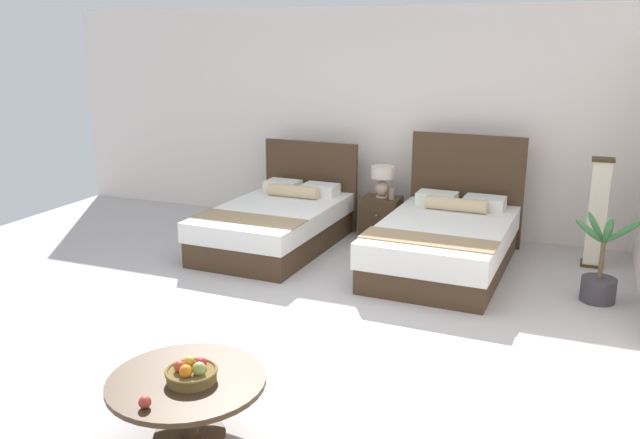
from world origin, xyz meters
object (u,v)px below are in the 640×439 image
at_px(nightstand, 381,217).
at_px(loose_apple, 145,402).
at_px(bed_near_corner, 445,241).
at_px(floor_lamp_corner, 597,213).
at_px(vase, 392,193).
at_px(bed_near_window, 278,223).
at_px(table_lamp, 382,178).
at_px(coffee_table, 187,391).
at_px(potted_palm, 600,277).
at_px(fruit_bowl, 191,373).

xyz_separation_m(nightstand, loose_apple, (0.12, -4.97, 0.19)).
bearing_deg(bed_near_corner, floor_lamp_corner, 24.49).
bearing_deg(vase, bed_near_window, -144.87).
xyz_separation_m(table_lamp, vase, (0.14, -0.06, -0.17)).
distance_m(table_lamp, coffee_table, 4.65).
distance_m(table_lamp, vase, 0.23).
bearing_deg(coffee_table, table_lamp, 91.94).
xyz_separation_m(bed_near_window, nightstand, (1.02, 0.86, -0.04)).
bearing_deg(potted_palm, floor_lamp_corner, 93.00).
bearing_deg(nightstand, table_lamp, 90.00).
height_order(nightstand, floor_lamp_corner, floor_lamp_corner).
distance_m(nightstand, potted_palm, 2.82).
relative_size(bed_near_corner, vase, 14.69).
distance_m(floor_lamp_corner, potted_palm, 1.14).
distance_m(bed_near_window, floor_lamp_corner, 3.57).
bearing_deg(coffee_table, fruit_bowl, -11.63).
relative_size(bed_near_corner, potted_palm, 2.47).
xyz_separation_m(loose_apple, floor_lamp_corner, (2.35, 4.80, 0.15)).
height_order(nightstand, loose_apple, nightstand).
relative_size(nightstand, floor_lamp_corner, 0.42).
distance_m(nightstand, table_lamp, 0.50).
bearing_deg(loose_apple, vase, 89.81).
bearing_deg(fruit_bowl, loose_apple, -102.27).
bearing_deg(potted_palm, vase, 153.13).
distance_m(bed_near_corner, fruit_bowl, 3.85).
distance_m(bed_near_window, vase, 1.45).
height_order(fruit_bowl, loose_apple, fruit_bowl).
bearing_deg(floor_lamp_corner, nightstand, 176.09).
height_order(vase, fruit_bowl, vase).
relative_size(table_lamp, vase, 2.61).
xyz_separation_m(floor_lamp_corner, potted_palm, (0.06, -1.08, -0.35)).
relative_size(bed_near_corner, nightstand, 4.40).
bearing_deg(vase, table_lamp, 156.79).
xyz_separation_m(nightstand, potted_palm, (2.53, -1.25, -0.01)).
bearing_deg(loose_apple, coffee_table, 84.93).
distance_m(fruit_bowl, potted_palm, 4.10).
relative_size(coffee_table, fruit_bowl, 3.04).
height_order(bed_near_window, floor_lamp_corner, floor_lamp_corner).
bearing_deg(nightstand, floor_lamp_corner, -3.91).
bearing_deg(floor_lamp_corner, bed_near_corner, -155.51).
bearing_deg(bed_near_window, bed_near_corner, 0.22).
distance_m(nightstand, vase, 0.36).
height_order(table_lamp, floor_lamp_corner, floor_lamp_corner).
bearing_deg(nightstand, bed_near_window, -140.00).
relative_size(bed_near_window, coffee_table, 2.20).
height_order(bed_near_corner, coffee_table, bed_near_corner).
relative_size(table_lamp, floor_lamp_corner, 0.33).
height_order(coffee_table, fruit_bowl, fruit_bowl).
height_order(floor_lamp_corner, potted_palm, floor_lamp_corner).
xyz_separation_m(vase, floor_lamp_corner, (2.33, -0.13, 0.02)).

